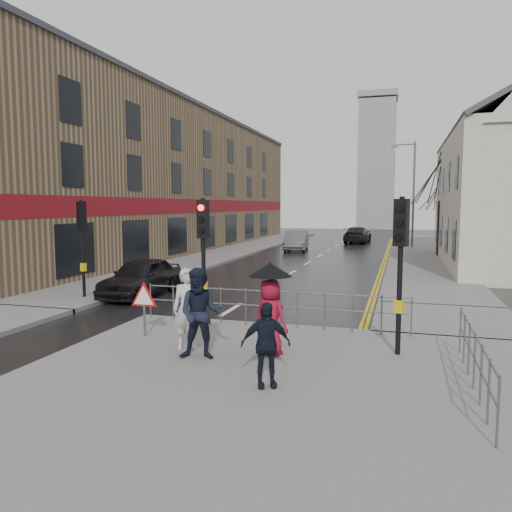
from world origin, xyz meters
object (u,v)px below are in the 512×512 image
Objects in this scene: pedestrian_d at (266,344)px; car_parked at (141,277)px; pedestrian_with_umbrella at (270,304)px; pedestrian_b at (201,314)px; car_mid at (296,240)px; pedestrian_a at (188,309)px.

car_parked is (-6.96, 8.03, -0.19)m from pedestrian_d.
pedestrian_d is at bearing -77.61° from pedestrian_with_umbrella.
car_parked is at bearing 105.83° from pedestrian_d.
car_parked is at bearing 116.15° from pedestrian_b.
car_mid is (-4.85, 26.17, -0.50)m from pedestrian_with_umbrella.
pedestrian_b is 0.96× the size of pedestrian_with_umbrella.
pedestrian_a is at bearing 121.96° from pedestrian_b.
pedestrian_with_umbrella is 0.48× the size of car_parked.
pedestrian_with_umbrella reaches higher than pedestrian_b.
pedestrian_b is at bearing -51.72° from car_parked.
pedestrian_with_umbrella is at bearing 16.12° from pedestrian_b.
pedestrian_with_umbrella is 1.30× the size of pedestrian_d.
car_parked is at bearing 136.70° from pedestrian_with_umbrella.
car_mid is (-3.53, 26.86, -0.36)m from pedestrian_b.
pedestrian_b is 0.46× the size of car_parked.
pedestrian_a is 0.95× the size of pedestrian_b.
car_parked is 20.08m from car_mid.
pedestrian_d is at bearing -63.59° from pedestrian_a.
pedestrian_d is (2.29, -1.78, -0.15)m from pedestrian_a.
pedestrian_b reaches higher than pedestrian_d.
pedestrian_with_umbrella reaches higher than pedestrian_a.
pedestrian_b reaches higher than pedestrian_a.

